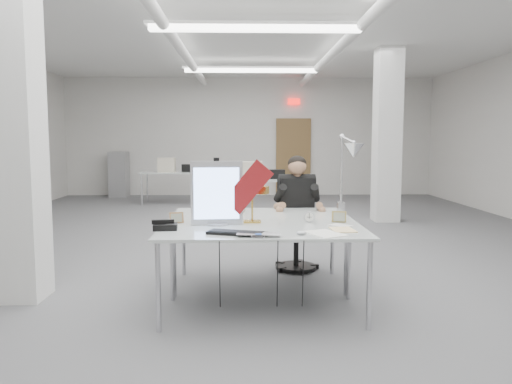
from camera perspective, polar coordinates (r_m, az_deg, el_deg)
room_shell at (r=6.88m, az=0.24°, el=7.42°), size 10.04×14.04×3.24m
desk_main at (r=4.32m, az=0.75°, el=-4.43°), size 1.80×0.90×0.02m
desk_second at (r=5.20m, az=0.38°, el=-2.64°), size 1.80×0.90×0.02m
bg_desk_a at (r=9.78m, az=0.71°, el=1.42°), size 1.60×0.80×0.02m
bg_desk_b at (r=12.08m, az=-9.21°, el=2.21°), size 1.60×0.80×0.02m
filing_cabinet at (r=13.83m, az=-15.38°, el=1.96°), size 0.45×0.55×1.20m
office_chair at (r=5.86m, az=4.62°, el=-4.18°), size 0.50×0.50×0.98m
seated_person at (r=5.76m, az=4.71°, el=-0.24°), size 0.48×0.59×0.85m
monitor at (r=4.50m, az=-4.52°, el=-0.13°), size 0.47×0.08×0.58m
pennant at (r=4.45m, az=-0.90°, el=0.57°), size 0.46×0.10×0.50m
keyboard at (r=4.08m, az=-2.20°, el=-4.70°), size 0.51×0.30×0.02m
laptop at (r=3.94m, az=0.28°, el=-5.06°), size 0.37×0.25×0.03m
mouse at (r=4.07m, az=5.20°, el=-4.68°), size 0.09×0.08×0.03m
bankers_lamp at (r=4.63m, az=-0.44°, el=-1.57°), size 0.30×0.21×0.32m
desk_phone at (r=4.36m, az=-10.32°, el=-3.92°), size 0.22×0.20×0.05m
picture_frame_left at (r=4.67m, az=-9.07°, el=-2.91°), size 0.13×0.07×0.10m
picture_frame_right at (r=4.72m, az=9.46°, el=-2.81°), size 0.14×0.06×0.11m
desk_clock at (r=4.70m, az=6.08°, el=-2.83°), size 0.10×0.04×0.10m
paper_stack_a at (r=4.13m, az=7.87°, el=-4.73°), size 0.36×0.40×0.01m
paper_stack_b at (r=4.33m, az=9.89°, el=-4.27°), size 0.21×0.27×0.01m
paper_stack_c at (r=4.54m, az=9.63°, el=-3.79°), size 0.23×0.23×0.01m
beige_monitor at (r=5.27m, az=-3.23°, el=-0.62°), size 0.37×0.35×0.32m
architect_lamp at (r=4.99m, az=10.30°, el=2.36°), size 0.25×0.72×0.92m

